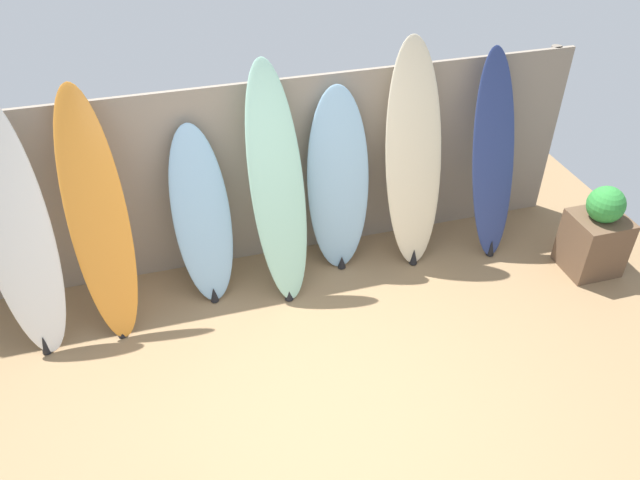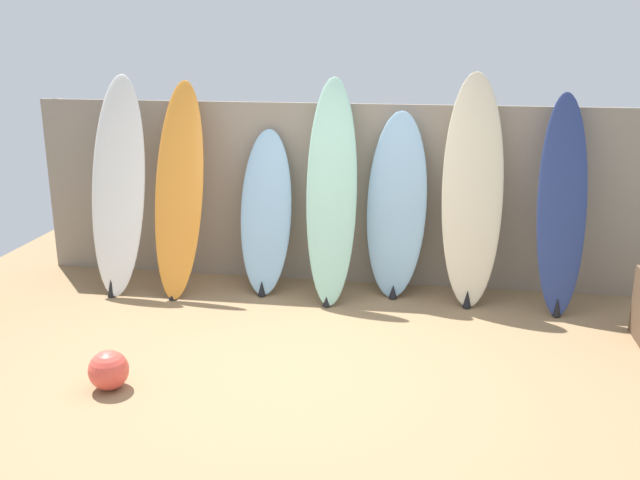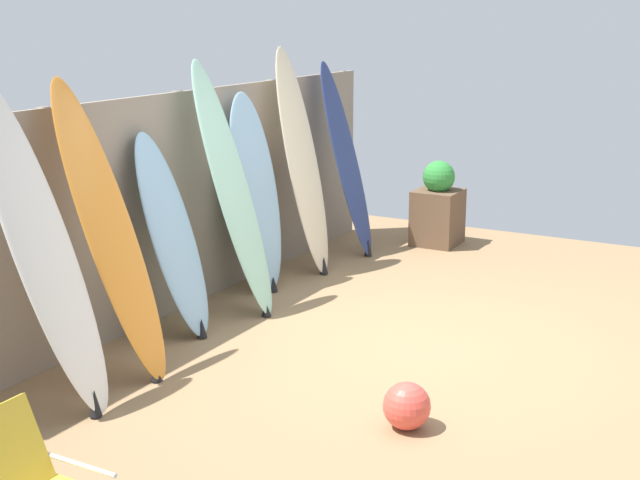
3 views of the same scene
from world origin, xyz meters
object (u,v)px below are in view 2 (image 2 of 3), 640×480
surfboard_navy_6 (562,206)px  beach_ball (109,370)px  surfboard_white_0 (118,185)px  surfboard_orange_1 (179,190)px  surfboard_skyblue_2 (266,213)px  surfboard_cream_5 (472,192)px  surfboard_seafoam_3 (332,192)px  surfboard_skyblue_4 (397,206)px

surfboard_navy_6 → beach_ball: surfboard_navy_6 is taller
surfboard_white_0 → surfboard_orange_1: surfboard_white_0 is taller
surfboard_white_0 → surfboard_skyblue_2: 1.46m
surfboard_cream_5 → surfboard_navy_6: surfboard_cream_5 is taller
surfboard_seafoam_3 → surfboard_skyblue_4: surfboard_seafoam_3 is taller
surfboard_skyblue_4 → surfboard_skyblue_2: bearing=-177.2°
surfboard_skyblue_4 → surfboard_cream_5: bearing=-6.1°
surfboard_orange_1 → surfboard_skyblue_4: (2.08, 0.19, -0.13)m
surfboard_skyblue_4 → beach_ball: (-1.90, -2.28, -0.73)m
surfboard_orange_1 → surfboard_navy_6: surfboard_orange_1 is taller
surfboard_skyblue_2 → surfboard_cream_5: bearing=-0.4°
surfboard_white_0 → surfboard_navy_6: surfboard_white_0 is taller
surfboard_white_0 → beach_ball: 2.38m
surfboard_orange_1 → surfboard_seafoam_3: (1.48, 0.02, 0.03)m
surfboard_navy_6 → beach_ball: size_ratio=6.79×
surfboard_white_0 → surfboard_orange_1: 0.61m
surfboard_navy_6 → surfboard_skyblue_2: bearing=178.6°
surfboard_white_0 → surfboard_cream_5: bearing=2.3°
surfboard_orange_1 → beach_ball: size_ratio=7.02×
surfboard_seafoam_3 → surfboard_cream_5: (1.29, 0.09, 0.03)m
surfboard_white_0 → surfboard_cream_5: 3.38m
surfboard_orange_1 → surfboard_navy_6: bearing=1.0°
surfboard_navy_6 → beach_ball: 4.08m
surfboard_cream_5 → surfboard_skyblue_4: bearing=173.9°
surfboard_cream_5 → beach_ball: surfboard_cream_5 is taller
surfboard_white_0 → beach_ball: bearing=-69.2°
beach_ball → surfboard_seafoam_3: bearing=58.4°
surfboard_skyblue_4 → surfboard_cream_5: size_ratio=0.83×
surfboard_seafoam_3 → surfboard_navy_6: surfboard_seafoam_3 is taller
surfboard_orange_1 → surfboard_navy_6: 3.56m
surfboard_white_0 → surfboard_skyblue_2: (1.43, 0.15, -0.25)m
surfboard_skyblue_2 → surfboard_orange_1: bearing=-170.9°
surfboard_orange_1 → surfboard_seafoam_3: surfboard_seafoam_3 is taller
surfboard_navy_6 → surfboard_skyblue_4: bearing=174.9°
surfboard_skyblue_4 → surfboard_navy_6: surfboard_navy_6 is taller
surfboard_seafoam_3 → surfboard_skyblue_2: bearing=170.8°
surfboard_white_0 → surfboard_skyblue_4: size_ratio=1.18×
surfboard_orange_1 → surfboard_skyblue_4: bearing=5.3°
surfboard_skyblue_4 → beach_ball: surfboard_skyblue_4 is taller
surfboard_cream_5 → beach_ball: 3.52m
surfboard_white_0 → surfboard_cream_5: surfboard_cream_5 is taller
surfboard_orange_1 → surfboard_skyblue_2: 0.86m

